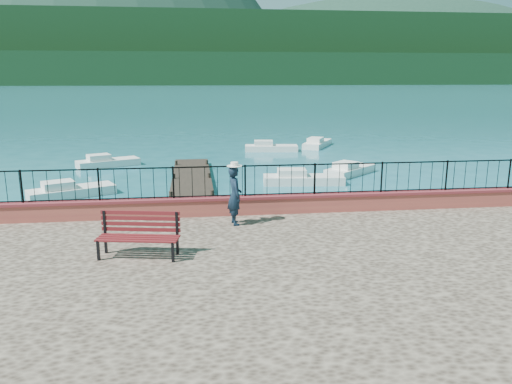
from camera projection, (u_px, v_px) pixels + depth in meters
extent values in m
plane|color=#19596B|center=(273.00, 300.00, 12.41)|extent=(2000.00, 2000.00, 0.00)
cube|color=#AA4C3D|center=(255.00, 205.00, 15.64)|extent=(28.00, 0.46, 0.58)
cube|color=black|center=(255.00, 181.00, 15.47)|extent=(27.00, 0.05, 0.95)
cube|color=#2D231C|center=(192.00, 190.00, 23.72)|extent=(2.00, 16.00, 0.30)
cube|color=black|center=(194.00, 69.00, 300.13)|extent=(900.00, 60.00, 18.00)
cube|color=black|center=(193.00, 51.00, 355.12)|extent=(900.00, 120.00, 44.00)
ellipsoid|color=#142D23|center=(383.00, 80.00, 580.18)|extent=(448.00, 384.00, 180.00)
cube|color=black|center=(138.00, 248.00, 11.87)|extent=(2.01, 0.95, 0.48)
cube|color=maroon|center=(141.00, 223.00, 12.04)|extent=(1.91, 0.45, 0.59)
imported|color=black|center=(235.00, 196.00, 14.41)|extent=(0.51, 0.69, 1.72)
cylinder|color=white|center=(234.00, 164.00, 14.20)|extent=(0.44, 0.44, 0.12)
cube|color=silver|center=(72.00, 188.00, 22.92)|extent=(3.98, 2.83, 0.80)
cube|color=silver|center=(304.00, 176.00, 25.59)|extent=(4.20, 1.69, 0.80)
cube|color=white|center=(350.00, 167.00, 28.04)|extent=(3.47, 3.30, 0.80)
cube|color=silver|center=(108.00, 160.00, 30.54)|extent=(3.88, 2.72, 0.80)
cube|color=silver|center=(271.00, 146.00, 36.71)|extent=(3.97, 1.74, 0.80)
cube|color=silver|center=(317.00, 142.00, 38.97)|extent=(3.13, 4.22, 0.80)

